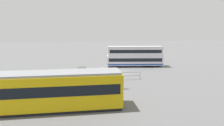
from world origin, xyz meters
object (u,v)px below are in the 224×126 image
(pedestrian_near_railing, at_px, (102,72))
(pedestrian_crossing, at_px, (122,81))
(tram_yellow, at_px, (46,91))
(info_sign, at_px, (82,71))
(double_decker_bus, at_px, (135,56))

(pedestrian_near_railing, relative_size, pedestrian_crossing, 0.98)
(pedestrian_near_railing, height_order, pedestrian_crossing, pedestrian_crossing)
(tram_yellow, distance_m, info_sign, 9.20)
(tram_yellow, bearing_deg, pedestrian_crossing, -149.16)
(tram_yellow, distance_m, pedestrian_crossing, 9.16)
(tram_yellow, xyz_separation_m, pedestrian_near_railing, (-6.09, -9.87, -0.81))
(double_decker_bus, bearing_deg, info_sign, 42.68)
(tram_yellow, relative_size, pedestrian_near_railing, 8.00)
(double_decker_bus, distance_m, pedestrian_near_railing, 10.81)
(pedestrian_near_railing, relative_size, info_sign, 0.75)
(pedestrian_crossing, bearing_deg, pedestrian_near_railing, -71.45)
(pedestrian_near_railing, xyz_separation_m, info_sign, (2.93, 1.23, 0.58))
(pedestrian_crossing, bearing_deg, info_sign, -40.30)
(double_decker_bus, distance_m, tram_yellow, 22.28)
(pedestrian_crossing, distance_m, info_sign, 6.15)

